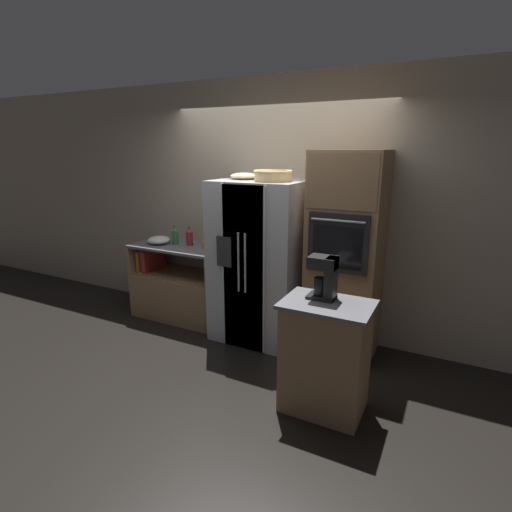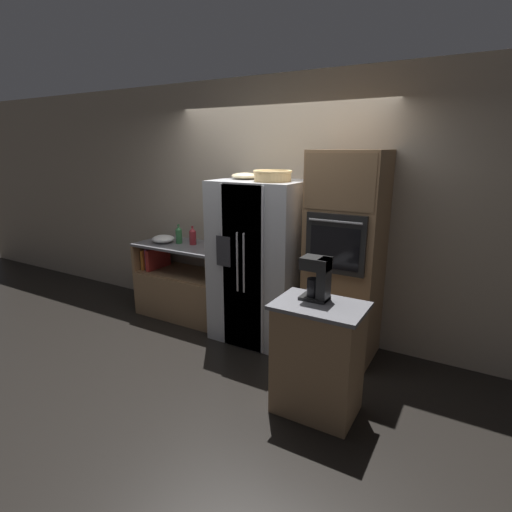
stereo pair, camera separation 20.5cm
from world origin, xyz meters
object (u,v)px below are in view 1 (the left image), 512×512
Objects in this scene: wall_oven at (345,256)px; bottle_tall at (189,237)px; wicker_basket at (273,175)px; coffee_maker at (325,276)px; bottle_short at (175,236)px; refrigerator at (259,262)px; mug at (206,244)px; fruit_bowl at (244,176)px; mixing_bowl at (159,240)px.

wall_oven reaches higher than bottle_tall.
coffee_maker is (0.82, -0.78, -0.69)m from wicker_basket.
bottle_short reaches higher than bottle_tall.
refrigerator is 0.93m from wall_oven.
wicker_basket is at bearing -21.53° from refrigerator.
mug is (-0.74, 0.08, 0.10)m from refrigerator.
bottle_tall is at bearing 173.44° from mug.
mug is (0.45, 0.00, -0.06)m from bottle_short.
bottle_short is 0.45m from mug.
fruit_bowl reaches higher than mixing_bowl.
refrigerator is 0.95m from wicker_basket.
bottle_tall is at bearing 15.44° from mixing_bowl.
refrigerator is 7.32× the size of bottle_short.
coffee_maker is at bearing -43.76° from wicker_basket.
wicker_basket is 1.30× the size of fruit_bowl.
coffee_maker is (2.00, -0.96, 0.08)m from bottle_tall.
wicker_basket is 1.14× the size of coffee_maker.
fruit_bowl is (-0.39, 0.13, -0.03)m from wicker_basket.
wicker_basket is at bearing -17.90° from fruit_bowl.
fruit_bowl is at bearing -178.90° from wall_oven.
refrigerator is 1.02m from bottle_tall.
bottle_short is at bearing 179.95° from wall_oven.
coffee_maker is (0.09, -0.93, 0.08)m from wall_oven.
mug is (-0.53, 0.03, -0.81)m from fruit_bowl.
mug is 0.44× the size of mixing_bowl.
refrigerator is 4.50× the size of wicker_basket.
refrigerator is 7.63× the size of bottle_tall.
wall_oven is 2.29m from mixing_bowl.
bottle_short is (-1.37, 0.15, -0.77)m from wicker_basket.
wall_oven is 5.29× the size of wicker_basket.
wall_oven is at bearing -0.20° from mug.
bottle_short is 0.70× the size of coffee_maker.
coffee_maker is at bearing -19.83° from mixing_bowl.
refrigerator is at bearing 139.49° from coffee_maker.
wall_oven is at bearing 11.44° from wicker_basket.
wall_oven is 0.94m from coffee_maker.
fruit_bowl is 1.65m from coffee_maker.
wall_oven reaches higher than wicker_basket.
bottle_tall is at bearing 175.91° from fruit_bowl.
refrigerator is 5.85× the size of fruit_bowl.
refrigerator is 6.28× the size of mixing_bowl.
refrigerator reaches higher than mixing_bowl.
fruit_bowl is at bearing 165.46° from refrigerator.
wicker_basket is at bearing 136.24° from coffee_maker.
coffee_maker is at bearing -28.24° from mug.
wicker_basket reaches higher than fruit_bowl.
bottle_short is at bearing 20.34° from mixing_bowl.
wicker_basket reaches higher than mug.
wicker_basket is at bearing -8.77° from bottle_tall.
mug is (-1.65, 0.01, -0.06)m from wall_oven.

